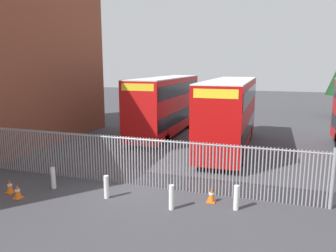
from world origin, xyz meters
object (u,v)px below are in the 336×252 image
(double_decker_bus_near_gate, at_px, (229,112))
(bollard_far_right, at_px, (236,198))
(traffic_cone_mid_forecourt, at_px, (18,191))
(traffic_cone_near_kerb, at_px, (10,186))
(bollard_near_left, at_px, (53,178))
(double_decker_bus_behind_fence_right, at_px, (166,103))
(bollard_center_front, at_px, (106,187))
(traffic_cone_by_gate, at_px, (211,195))
(bollard_near_right, at_px, (171,197))

(double_decker_bus_near_gate, bearing_deg, bollard_far_right, -80.55)
(traffic_cone_mid_forecourt, xyz_separation_m, traffic_cone_near_kerb, (-0.75, 0.36, 0.00))
(traffic_cone_near_kerb, bearing_deg, bollard_far_right, 8.11)
(bollard_near_left, relative_size, traffic_cone_near_kerb, 1.61)
(double_decker_bus_near_gate, bearing_deg, double_decker_bus_behind_fence_right, 150.17)
(bollard_center_front, relative_size, bollard_far_right, 1.00)
(bollard_far_right, bearing_deg, bollard_near_left, -177.72)
(bollard_near_left, height_order, bollard_center_front, same)
(double_decker_bus_near_gate, distance_m, bollard_near_left, 11.38)
(bollard_center_front, relative_size, traffic_cone_by_gate, 1.61)
(double_decker_bus_near_gate, height_order, traffic_cone_by_gate, double_decker_bus_near_gate)
(bollard_near_right, height_order, bollard_far_right, same)
(bollard_far_right, bearing_deg, bollard_center_front, -173.87)
(bollard_near_left, relative_size, traffic_cone_by_gate, 1.61)
(bollard_far_right, bearing_deg, traffic_cone_by_gate, 158.80)
(bollard_center_front, bearing_deg, bollard_far_right, 6.13)
(bollard_near_right, xyz_separation_m, traffic_cone_mid_forecourt, (-6.22, -0.97, -0.19))
(double_decker_bus_behind_fence_right, distance_m, bollard_near_right, 13.58)
(bollard_near_left, distance_m, bollard_near_right, 5.56)
(double_decker_bus_near_gate, bearing_deg, traffic_cone_mid_forecourt, -123.56)
(traffic_cone_by_gate, bearing_deg, bollard_center_front, -167.11)
(bollard_center_front, bearing_deg, bollard_near_right, -3.42)
(double_decker_bus_behind_fence_right, xyz_separation_m, bollard_near_right, (4.47, -12.67, -1.95))
(traffic_cone_by_gate, distance_m, traffic_cone_near_kerb, 8.43)
(bollard_near_right, bearing_deg, bollard_far_right, 17.33)
(bollard_near_left, relative_size, traffic_cone_mid_forecourt, 1.61)
(double_decker_bus_behind_fence_right, relative_size, bollard_near_left, 11.38)
(double_decker_bus_near_gate, bearing_deg, bollard_near_left, -124.55)
(double_decker_bus_near_gate, height_order, bollard_center_front, double_decker_bus_near_gate)
(double_decker_bus_near_gate, distance_m, bollard_near_right, 9.87)
(double_decker_bus_near_gate, relative_size, traffic_cone_by_gate, 18.32)
(bollard_far_right, bearing_deg, double_decker_bus_behind_fence_right, 119.53)
(bollard_center_front, distance_m, traffic_cone_by_gate, 4.22)
(double_decker_bus_behind_fence_right, xyz_separation_m, traffic_cone_near_kerb, (-2.50, -13.27, -2.13))
(traffic_cone_by_gate, bearing_deg, double_decker_bus_near_gate, 93.21)
(traffic_cone_mid_forecourt, bearing_deg, traffic_cone_by_gate, 15.42)
(bollard_center_front, bearing_deg, traffic_cone_by_gate, 12.89)
(traffic_cone_near_kerb, bearing_deg, traffic_cone_mid_forecourt, -25.96)
(bollard_near_right, xyz_separation_m, bollard_far_right, (2.30, 0.72, 0.00))
(bollard_near_right, relative_size, traffic_cone_near_kerb, 1.61)
(bollard_near_left, distance_m, traffic_cone_near_kerb, 1.75)
(bollard_near_right, xyz_separation_m, traffic_cone_by_gate, (1.29, 1.11, -0.19))
(bollard_center_front, bearing_deg, bollard_near_left, 175.02)
(bollard_near_right, distance_m, traffic_cone_near_kerb, 7.00)
(double_decker_bus_near_gate, relative_size, traffic_cone_near_kerb, 18.32)
(bollard_near_right, distance_m, traffic_cone_mid_forecourt, 6.30)
(double_decker_bus_near_gate, height_order, bollard_near_right, double_decker_bus_near_gate)
(traffic_cone_mid_forecourt, bearing_deg, traffic_cone_near_kerb, 154.04)
(double_decker_bus_behind_fence_right, bearing_deg, bollard_center_front, -82.45)
(double_decker_bus_near_gate, relative_size, bollard_near_right, 11.38)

